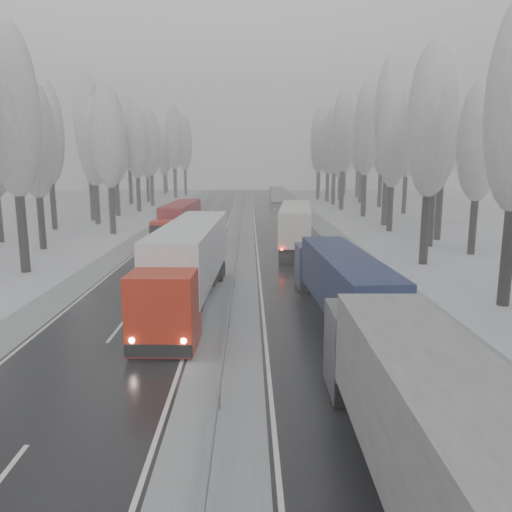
{
  "coord_description": "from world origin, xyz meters",
  "views": [
    {
      "loc": [
        0.97,
        -10.78,
        7.82
      ],
      "look_at": [
        1.4,
        18.86,
        2.2
      ],
      "focal_mm": 35.0,
      "sensor_mm": 36.0,
      "label": 1
    }
  ],
  "objects_px": {
    "truck_red_red": "(179,220)",
    "truck_red_white": "(189,259)",
    "truck_grey_tarp": "(437,438)",
    "box_truck_distant": "(277,194)",
    "truck_cream_box": "(295,224)",
    "truck_blue_box": "(339,281)"
  },
  "relations": [
    {
      "from": "truck_cream_box",
      "to": "box_truck_distant",
      "type": "height_order",
      "value": "truck_cream_box"
    },
    {
      "from": "truck_blue_box",
      "to": "truck_red_red",
      "type": "xyz_separation_m",
      "value": [
        -11.26,
        25.63,
        0.07
      ]
    },
    {
      "from": "truck_cream_box",
      "to": "truck_blue_box",
      "type": "bearing_deg",
      "value": -83.64
    },
    {
      "from": "truck_red_red",
      "to": "truck_red_white",
      "type": "bearing_deg",
      "value": -78.52
    },
    {
      "from": "truck_grey_tarp",
      "to": "box_truck_distant",
      "type": "distance_m",
      "value": 89.95
    },
    {
      "from": "truck_blue_box",
      "to": "box_truck_distant",
      "type": "bearing_deg",
      "value": 86.43
    },
    {
      "from": "truck_cream_box",
      "to": "truck_red_white",
      "type": "relative_size",
      "value": 0.92
    },
    {
      "from": "truck_grey_tarp",
      "to": "truck_blue_box",
      "type": "height_order",
      "value": "truck_grey_tarp"
    },
    {
      "from": "box_truck_distant",
      "to": "truck_red_red",
      "type": "height_order",
      "value": "truck_red_red"
    },
    {
      "from": "truck_grey_tarp",
      "to": "box_truck_distant",
      "type": "bearing_deg",
      "value": 89.61
    },
    {
      "from": "truck_grey_tarp",
      "to": "truck_blue_box",
      "type": "bearing_deg",
      "value": 88.38
    },
    {
      "from": "truck_red_white",
      "to": "truck_cream_box",
      "type": "bearing_deg",
      "value": 69.53
    },
    {
      "from": "truck_blue_box",
      "to": "truck_red_white",
      "type": "height_order",
      "value": "truck_red_white"
    },
    {
      "from": "truck_grey_tarp",
      "to": "truck_cream_box",
      "type": "relative_size",
      "value": 0.97
    },
    {
      "from": "truck_grey_tarp",
      "to": "truck_cream_box",
      "type": "xyz_separation_m",
      "value": [
        0.35,
        35.21,
        0.06
      ]
    },
    {
      "from": "truck_blue_box",
      "to": "truck_red_white",
      "type": "relative_size",
      "value": 0.82
    },
    {
      "from": "truck_red_white",
      "to": "box_truck_distant",
      "type": "bearing_deg",
      "value": 85.43
    },
    {
      "from": "truck_grey_tarp",
      "to": "truck_red_red",
      "type": "xyz_separation_m",
      "value": [
        -10.69,
        39.92,
        -0.12
      ]
    },
    {
      "from": "truck_red_red",
      "to": "truck_blue_box",
      "type": "bearing_deg",
      "value": -63.95
    },
    {
      "from": "truck_blue_box",
      "to": "box_truck_distant",
      "type": "relative_size",
      "value": 1.71
    },
    {
      "from": "truck_cream_box",
      "to": "truck_grey_tarp",
      "type": "bearing_deg",
      "value": -84.81
    },
    {
      "from": "truck_blue_box",
      "to": "truck_cream_box",
      "type": "xyz_separation_m",
      "value": [
        -0.22,
        20.92,
        0.25
      ]
    }
  ]
}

